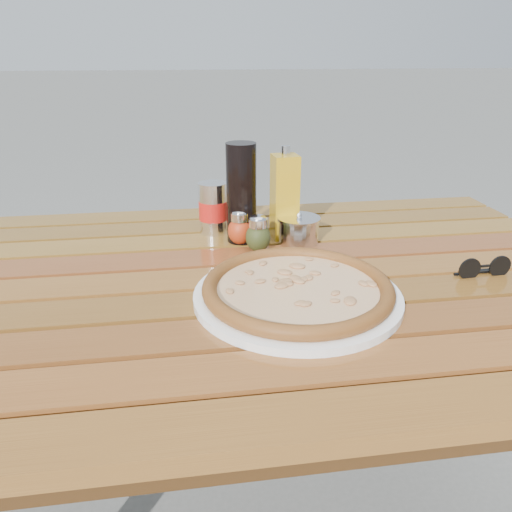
{
  "coord_description": "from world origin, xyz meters",
  "views": [
    {
      "loc": [
        -0.13,
        -0.87,
        1.15
      ],
      "look_at": [
        0.0,
        0.02,
        0.78
      ],
      "focal_mm": 35.0,
      "sensor_mm": 36.0,
      "label": 1
    }
  ],
  "objects": [
    {
      "name": "parmesan_tin",
      "position": [
        0.12,
        0.16,
        0.78
      ],
      "size": [
        0.12,
        0.12,
        0.07
      ],
      "rotation": [
        0.0,
        0.0,
        -0.25
      ],
      "color": "silver",
      "rests_on": "table"
    },
    {
      "name": "oregano_shaker",
      "position": [
        0.02,
        0.12,
        0.79
      ],
      "size": [
        0.07,
        0.07,
        0.08
      ],
      "rotation": [
        0.0,
        0.0,
        0.34
      ],
      "color": "#3B431A",
      "rests_on": "table"
    },
    {
      "name": "plate",
      "position": [
        0.05,
        -0.11,
        0.76
      ],
      "size": [
        0.47,
        0.47,
        0.01
      ],
      "primitive_type": "cylinder",
      "rotation": [
        0.0,
        0.0,
        0.4
      ],
      "color": "white",
      "rests_on": "table"
    },
    {
      "name": "dark_bottle",
      "position": [
        -0.01,
        0.19,
        0.86
      ],
      "size": [
        0.08,
        0.08,
        0.22
      ],
      "primitive_type": "cylinder",
      "rotation": [
        0.0,
        0.0,
        -0.31
      ],
      "color": "black",
      "rests_on": "table"
    },
    {
      "name": "pepper_shaker",
      "position": [
        -0.01,
        0.17,
        0.79
      ],
      "size": [
        0.06,
        0.06,
        0.08
      ],
      "rotation": [
        0.0,
        0.0,
        -0.18
      ],
      "color": "#BE3915",
      "rests_on": "table"
    },
    {
      "name": "pizza",
      "position": [
        0.05,
        -0.11,
        0.77
      ],
      "size": [
        0.38,
        0.38,
        0.03
      ],
      "rotation": [
        0.0,
        0.0,
        0.16
      ],
      "color": "#FFE5B6",
      "rests_on": "plate"
    },
    {
      "name": "table",
      "position": [
        0.0,
        -0.0,
        0.67
      ],
      "size": [
        1.4,
        0.9,
        0.75
      ],
      "color": "#3C250D",
      "rests_on": "ground"
    },
    {
      "name": "sunglasses",
      "position": [
        0.43,
        -0.07,
        0.77
      ],
      "size": [
        0.11,
        0.03,
        0.04
      ],
      "rotation": [
        0.0,
        0.0,
        0.05
      ],
      "color": "black",
      "rests_on": "table"
    },
    {
      "name": "olive_oil_cruet",
      "position": [
        0.09,
        0.2,
        0.85
      ],
      "size": [
        0.06,
        0.06,
        0.21
      ],
      "rotation": [
        0.0,
        0.0,
        0.08
      ],
      "color": "#BD8E14",
      "rests_on": "table"
    },
    {
      "name": "soda_can",
      "position": [
        -0.07,
        0.25,
        0.81
      ],
      "size": [
        0.07,
        0.07,
        0.12
      ],
      "rotation": [
        0.0,
        0.0,
        0.04
      ],
      "color": "silver",
      "rests_on": "table"
    }
  ]
}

